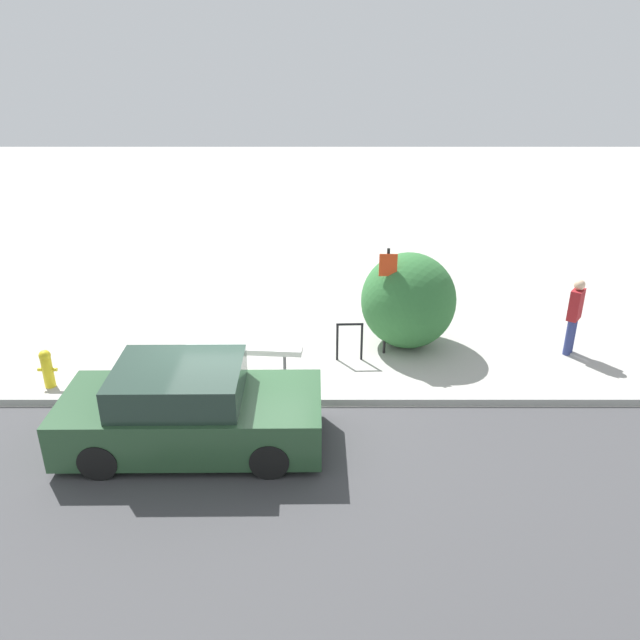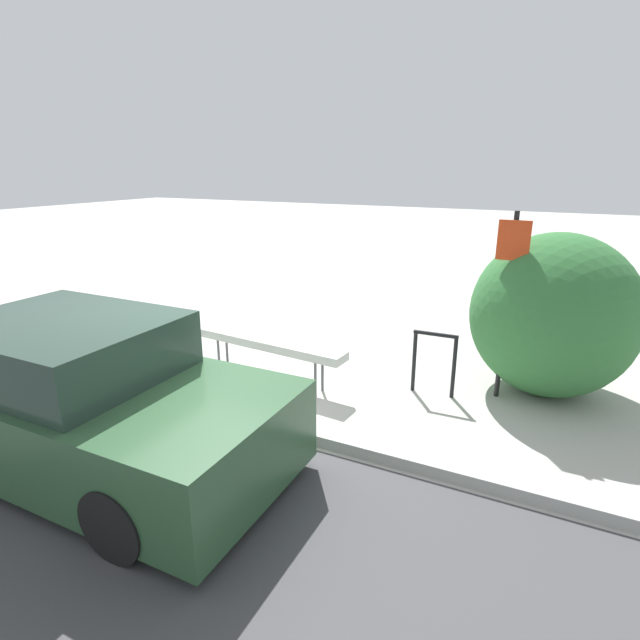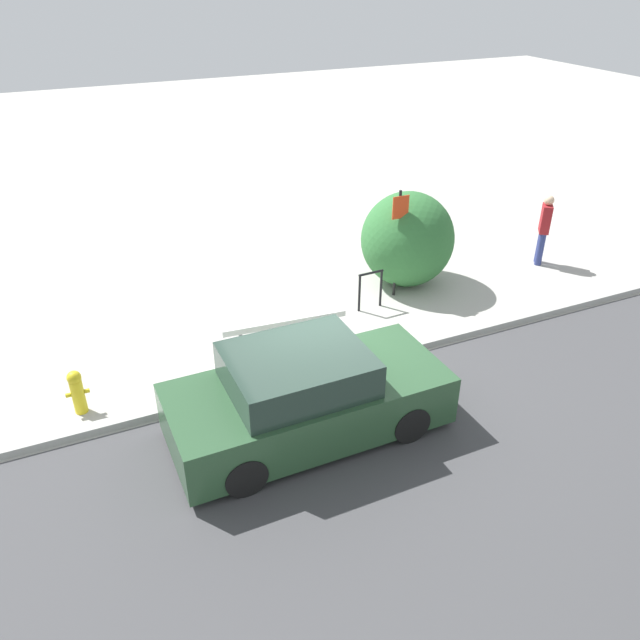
# 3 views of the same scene
# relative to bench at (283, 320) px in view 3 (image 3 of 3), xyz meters

# --- Properties ---
(ground_plane) EXTENTS (60.00, 60.00, 0.00)m
(ground_plane) POSITION_rel_bench_xyz_m (0.04, -1.13, -0.52)
(ground_plane) COLOR #ADAAA3
(road_strip) EXTENTS (60.00, 10.00, 0.01)m
(road_strip) POSITION_rel_bench_xyz_m (0.04, -6.28, -0.52)
(road_strip) COLOR #424244
(road_strip) RESTS_ON ground_plane
(curb) EXTENTS (60.00, 0.20, 0.13)m
(curb) POSITION_rel_bench_xyz_m (0.04, -1.13, -0.46)
(curb) COLOR #A8A8A3
(curb) RESTS_ON ground_plane
(bench) EXTENTS (2.32, 0.51, 0.59)m
(bench) POSITION_rel_bench_xyz_m (0.00, 0.00, 0.00)
(bench) COLOR #515156
(bench) RESTS_ON ground_plane
(bike_rack) EXTENTS (0.55, 0.07, 0.83)m
(bike_rack) POSITION_rel_bench_xyz_m (2.10, 0.57, -0.02)
(bike_rack) COLOR black
(bike_rack) RESTS_ON ground_plane
(sign_post) EXTENTS (0.36, 0.08, 2.30)m
(sign_post) POSITION_rel_bench_xyz_m (2.84, 0.86, 0.86)
(sign_post) COLOR black
(sign_post) RESTS_ON ground_plane
(fire_hydrant) EXTENTS (0.36, 0.22, 0.77)m
(fire_hydrant) POSITION_rel_bench_xyz_m (-3.65, -0.52, -0.11)
(fire_hydrant) COLOR gold
(fire_hydrant) RESTS_ON ground_plane
(shrub_hedge) EXTENTS (2.00, 1.95, 2.04)m
(shrub_hedge) POSITION_rel_bench_xyz_m (3.36, 1.30, 0.50)
(shrub_hedge) COLOR #337038
(shrub_hedge) RESTS_ON ground_plane
(pedestrian) EXTENTS (0.39, 0.42, 1.65)m
(pedestrian) POSITION_rel_bench_xyz_m (6.73, 0.87, 0.36)
(pedestrian) COLOR navy
(pedestrian) RESTS_ON ground_plane
(parked_car_near) EXTENTS (4.13, 1.84, 1.43)m
(parked_car_near) POSITION_rel_bench_xyz_m (-0.58, -2.41, 0.13)
(parked_car_near) COLOR black
(parked_car_near) RESTS_ON ground_plane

